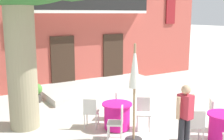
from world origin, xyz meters
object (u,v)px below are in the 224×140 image
Objects in this scene: cafe_chair_middle_2 at (118,121)px; cafe_chair_near_tree_1 at (196,124)px; cafe_table_middle at (117,116)px; cafe_chair_middle_0 at (121,103)px; ground_planter_left at (36,92)px; pedestrian_near_entrance at (185,115)px; cafe_table_near_tree at (224,128)px; cafe_umbrella at (134,79)px; cafe_chair_near_tree_0 at (215,113)px; cafe_chair_middle_1 at (91,111)px; cafe_chair_middle_3 at (143,111)px.

cafe_chair_near_tree_1 is at bearing -36.91° from cafe_chair_middle_2.
cafe_chair_middle_2 is (-0.38, -0.65, 0.14)m from cafe_table_middle.
cafe_table_middle is at bearing -131.03° from cafe_chair_middle_0.
ground_planter_left is 0.43× the size of pedestrian_near_entrance.
pedestrian_near_entrance is (-1.31, 0.10, 0.55)m from cafe_table_near_tree.
cafe_chair_middle_2 is at bearing 134.92° from cafe_umbrella.
cafe_table_middle is at bearing 146.75° from cafe_chair_near_tree_0.
cafe_chair_near_tree_1 is 1.97m from cafe_chair_middle_2.
cafe_chair_middle_0 is 0.55× the size of pedestrian_near_entrance.
cafe_chair_middle_1 is at bearing 147.02° from cafe_table_middle.
cafe_chair_middle_0 is 2.65m from pedestrian_near_entrance.
cafe_table_near_tree is 1.00× the size of cafe_table_middle.
pedestrian_near_entrance is (1.22, -2.46, 0.41)m from cafe_chair_middle_1.
cafe_chair_near_tree_1 and cafe_chair_middle_1 have the same top height.
ground_planter_left is (-0.87, 4.35, -0.13)m from cafe_chair_middle_2.
cafe_table_middle is 0.95× the size of cafe_chair_middle_2.
cafe_table_near_tree is 0.95× the size of cafe_chair_middle_0.
cafe_chair_middle_0 is at bearing 54.49° from cafe_chair_middle_2.
ground_planter_left is (-3.14, 5.84, 0.01)m from cafe_table_near_tree.
ground_planter_left is (-1.16, 4.65, -1.27)m from cafe_umbrella.
cafe_chair_near_tree_1 reaches higher than cafe_table_near_tree.
cafe_chair_middle_2 is at bearing 143.09° from cafe_chair_near_tree_1.
pedestrian_near_entrance reaches higher than cafe_chair_middle_2.
cafe_umbrella is (0.29, -0.29, 1.14)m from cafe_chair_middle_2.
cafe_chair_middle_2 reaches higher than cafe_table_near_tree.
cafe_chair_middle_2 is at bearing -164.50° from cafe_chair_middle_3.
pedestrian_near_entrance reaches higher than cafe_table_near_tree.
cafe_chair_near_tree_1 is at bearing -73.66° from cafe_chair_middle_0.
cafe_chair_middle_0 is at bearing 69.13° from cafe_umbrella.
cafe_table_middle is at bearing 150.97° from cafe_chair_middle_3.
cafe_chair_near_tree_0 is (0.41, 0.63, 0.14)m from cafe_table_near_tree.
cafe_chair_middle_1 is 1.00× the size of cafe_chair_middle_3.
cafe_table_middle is 0.95× the size of cafe_chair_middle_1.
cafe_chair_middle_2 and cafe_chair_middle_3 have the same top height.
pedestrian_near_entrance reaches higher than cafe_chair_middle_3.
cafe_table_near_tree is 0.95× the size of cafe_chair_near_tree_0.
cafe_table_near_tree and cafe_table_middle have the same top height.
cafe_chair_middle_0 is 1.00× the size of cafe_chair_middle_1.
cafe_table_near_tree is at bearing -122.62° from cafe_chair_near_tree_0.
cafe_umbrella reaches higher than cafe_chair_middle_2.
cafe_chair_middle_1 is 1.00× the size of cafe_chair_middle_2.
pedestrian_near_entrance is at bearing -58.71° from cafe_umbrella.
cafe_chair_near_tree_0 is at bearing -49.02° from cafe_chair_middle_0.
cafe_chair_near_tree_0 is 0.55× the size of pedestrian_near_entrance.
cafe_chair_near_tree_1 is 1.93m from cafe_umbrella.
cafe_chair_middle_2 is at bearing 146.73° from cafe_table_near_tree.
cafe_chair_middle_1 reaches higher than ground_planter_left.
cafe_table_near_tree is 2.63m from cafe_umbrella.
cafe_chair_near_tree_1 is 0.77m from pedestrian_near_entrance.
pedestrian_near_entrance is at bearing -74.07° from cafe_table_middle.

